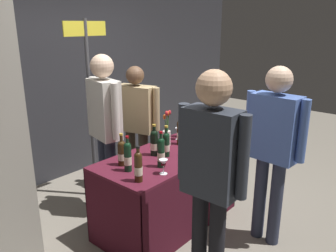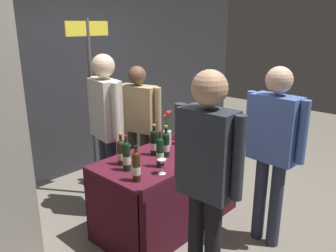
{
  "view_description": "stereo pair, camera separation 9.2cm",
  "coord_description": "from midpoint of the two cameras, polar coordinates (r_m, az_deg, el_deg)",
  "views": [
    {
      "loc": [
        -2.42,
        -2.09,
        2.06
      ],
      "look_at": [
        0.0,
        0.0,
        1.09
      ],
      "focal_mm": 36.19,
      "sensor_mm": 36.0,
      "label": 1
    },
    {
      "loc": [
        -2.36,
        -2.16,
        2.06
      ],
      "look_at": [
        0.0,
        0.0,
        1.09
      ],
      "focal_mm": 36.19,
      "sensor_mm": 36.0,
      "label": 2
    }
  ],
  "objects": [
    {
      "name": "ground_plane",
      "position": [
        3.81,
        0.72,
        -15.88
      ],
      "size": [
        12.0,
        12.0,
        0.0
      ],
      "primitive_type": "plane",
      "color": "gray"
    },
    {
      "name": "back_partition",
      "position": [
        4.78,
        -16.94,
        6.95
      ],
      "size": [
        7.75,
        0.12,
        2.59
      ],
      "primitive_type": "cube",
      "color": "#2D2D33",
      "rests_on": "ground_plane"
    },
    {
      "name": "tasting_table",
      "position": [
        3.55,
        0.75,
        -8.49
      ],
      "size": [
        1.53,
        0.75,
        0.79
      ],
      "color": "#4C1423",
      "rests_on": "ground_plane"
    },
    {
      "name": "featured_wine_bottle",
      "position": [
        3.35,
        0.46,
        -3.02
      ],
      "size": [
        0.07,
        0.07,
        0.32
      ],
      "color": "black",
      "rests_on": "tasting_table"
    },
    {
      "name": "display_bottle_0",
      "position": [
        3.05,
        -6.13,
        -5.03
      ],
      "size": [
        0.07,
        0.07,
        0.33
      ],
      "color": "black",
      "rests_on": "tasting_table"
    },
    {
      "name": "display_bottle_1",
      "position": [
        3.64,
        4.81,
        -1.56
      ],
      "size": [
        0.07,
        0.07,
        0.29
      ],
      "color": "#38230F",
      "rests_on": "tasting_table"
    },
    {
      "name": "display_bottle_2",
      "position": [
        3.1,
        -0.5,
        -4.4
      ],
      "size": [
        0.07,
        0.07,
        0.35
      ],
      "color": "black",
      "rests_on": "tasting_table"
    },
    {
      "name": "display_bottle_3",
      "position": [
        3.68,
        2.93,
        -0.98
      ],
      "size": [
        0.08,
        0.08,
        0.34
      ],
      "color": "#38230F",
      "rests_on": "tasting_table"
    },
    {
      "name": "display_bottle_4",
      "position": [
        3.38,
        -1.56,
        -2.73
      ],
      "size": [
        0.08,
        0.08,
        0.32
      ],
      "color": "black",
      "rests_on": "tasting_table"
    },
    {
      "name": "display_bottle_5",
      "position": [
        3.18,
        -7.07,
        -4.37
      ],
      "size": [
        0.08,
        0.08,
        0.31
      ],
      "color": "#38230F",
      "rests_on": "tasting_table"
    },
    {
      "name": "display_bottle_6",
      "position": [
        2.84,
        -4.43,
        -6.72
      ],
      "size": [
        0.07,
        0.07,
        0.32
      ],
      "color": "#38230F",
      "rests_on": "tasting_table"
    },
    {
      "name": "display_bottle_7",
      "position": [
        3.92,
        3.47,
        0.13
      ],
      "size": [
        0.08,
        0.08,
        0.33
      ],
      "color": "#192333",
      "rests_on": "tasting_table"
    },
    {
      "name": "wine_glass_near_vendor",
      "position": [
        3.84,
        2.64,
        -0.85
      ],
      "size": [
        0.08,
        0.08,
        0.14
      ],
      "color": "silver",
      "rests_on": "tasting_table"
    },
    {
      "name": "wine_glass_mid",
      "position": [
        3.27,
        -6.05,
        -3.98
      ],
      "size": [
        0.06,
        0.06,
        0.15
      ],
      "color": "silver",
      "rests_on": "tasting_table"
    },
    {
      "name": "wine_glass_near_taster",
      "position": [
        2.98,
        -0.15,
        -6.26
      ],
      "size": [
        0.08,
        0.08,
        0.14
      ],
      "color": "silver",
      "rests_on": "tasting_table"
    },
    {
      "name": "flower_vase",
      "position": [
        3.66,
        0.6,
        -1.45
      ],
      "size": [
        0.09,
        0.09,
        0.4
      ],
      "color": "silver",
      "rests_on": "tasting_table"
    },
    {
      "name": "brochure_stand",
      "position": [
        3.76,
        8.58,
        -1.86
      ],
      "size": [
        0.15,
        0.11,
        0.15
      ],
      "primitive_type": "cube",
      "rotation": [
        0.14,
        0.0,
        5.72
      ],
      "color": "silver",
      "rests_on": "tasting_table"
    },
    {
      "name": "vendor_presenter",
      "position": [
        3.67,
        -9.69,
        0.97
      ],
      "size": [
        0.29,
        0.56,
        1.77
      ],
      "rotation": [
        0.0,
        0.0,
        -1.78
      ],
      "color": "#2D3347",
      "rests_on": "ground_plane"
    },
    {
      "name": "vendor_assistant",
      "position": [
        4.17,
        -4.42,
        1.45
      ],
      "size": [
        0.32,
        0.63,
        1.58
      ],
      "rotation": [
        0.0,
        0.0,
        -1.34
      ],
      "color": "#4C4233",
      "rests_on": "ground_plane"
    },
    {
      "name": "taster_foreground_right",
      "position": [
        3.23,
        18.1,
        -2.5
      ],
      "size": [
        0.24,
        0.6,
        1.72
      ],
      "rotation": [
        0.0,
        0.0,
        1.5
      ],
      "color": "#2D3347",
      "rests_on": "ground_plane"
    },
    {
      "name": "taster_foreground_left",
      "position": [
        2.41,
        7.63,
        -7.39
      ],
      "size": [
        0.24,
        0.56,
        1.78
      ],
      "rotation": [
        0.0,
        0.0,
        1.6
      ],
      "color": "black",
      "rests_on": "ground_plane"
    },
    {
      "name": "booth_signpost",
      "position": [
        4.01,
        -12.09,
        5.54
      ],
      "size": [
        0.55,
        0.04,
        2.12
      ],
      "color": "#47474C",
      "rests_on": "ground_plane"
    }
  ]
}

